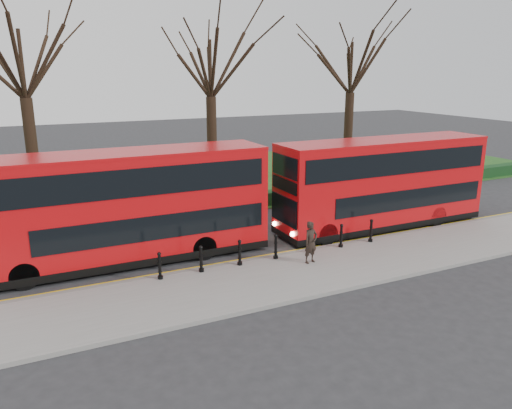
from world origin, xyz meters
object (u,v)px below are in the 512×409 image
bus_rear (382,184)px  pedestrian (311,242)px  bollard_row (276,247)px  bus_lead (127,208)px

bus_rear → pedestrian: bus_rear is taller
bollard_row → bus_rear: 7.41m
bollard_row → bus_lead: 6.21m
bus_lead → bollard_row: bearing=-26.5°
bollard_row → pedestrian: 1.49m
bollard_row → pedestrian: bearing=-42.8°
bollard_row → pedestrian: pedestrian is taller
bollard_row → pedestrian: size_ratio=5.74×
bus_rear → pedestrian: (-5.91, -2.97, -1.21)m
bollard_row → bus_lead: bearing=153.5°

